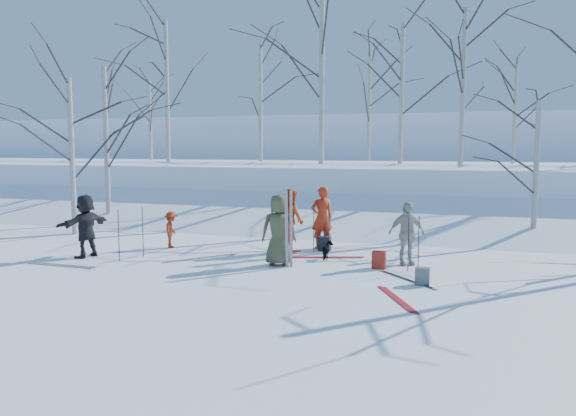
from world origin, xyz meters
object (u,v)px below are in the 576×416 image
(skier_cream_east, at_px, (406,233))
(dog, at_px, (328,251))
(skier_olive_center, at_px, (279,230))
(skier_redor_behind, at_px, (290,220))
(backpack_dark, at_px, (324,244))
(skier_red_north, at_px, (322,218))
(backpack_grey, at_px, (422,276))
(skier_grey_west, at_px, (86,226))
(skier_red_seated, at_px, (171,230))
(backpack_red, at_px, (379,260))

(skier_cream_east, xyz_separation_m, dog, (-2.01, 0.01, -0.56))
(skier_cream_east, bearing_deg, skier_olive_center, 171.05)
(skier_olive_center, relative_size, skier_redor_behind, 1.00)
(skier_redor_behind, height_order, backpack_dark, skier_redor_behind)
(skier_olive_center, relative_size, skier_red_north, 0.99)
(skier_red_north, relative_size, backpack_grey, 4.71)
(skier_grey_west, relative_size, backpack_grey, 4.41)
(skier_redor_behind, height_order, skier_red_seated, skier_redor_behind)
(backpack_dark, bearing_deg, backpack_grey, -46.88)
(backpack_dark, bearing_deg, skier_olive_center, -104.46)
(backpack_grey, bearing_deg, skier_red_seated, 162.97)
(skier_red_north, distance_m, skier_red_seated, 4.38)
(skier_olive_center, distance_m, dog, 1.57)
(skier_grey_west, height_order, dog, skier_grey_west)
(skier_red_north, bearing_deg, backpack_grey, 97.43)
(skier_grey_west, bearing_deg, skier_cream_east, 115.23)
(skier_olive_center, distance_m, skier_redor_behind, 1.88)
(skier_red_north, xyz_separation_m, skier_cream_east, (2.57, -1.52, -0.10))
(skier_red_seated, bearing_deg, skier_cream_east, -109.70)
(skier_red_seated, bearing_deg, backpack_grey, -124.52)
(skier_red_north, xyz_separation_m, skier_redor_behind, (-0.72, -0.71, -0.01))
(dog, bearing_deg, skier_red_seated, -12.21)
(skier_red_seated, xyz_separation_m, backpack_dark, (4.35, 0.94, -0.33))
(backpack_red, height_order, backpack_dark, backpack_red)
(backpack_grey, distance_m, backpack_dark, 4.36)
(skier_red_north, xyz_separation_m, backpack_red, (2.00, -2.17, -0.68))
(dog, bearing_deg, skier_red_north, -78.87)
(skier_red_seated, bearing_deg, skier_olive_center, -126.53)
(skier_red_north, distance_m, dog, 1.74)
(skier_redor_behind, relative_size, backpack_dark, 4.40)
(skier_redor_behind, xyz_separation_m, backpack_grey, (3.87, -2.79, -0.69))
(skier_cream_east, height_order, backpack_red, skier_cream_east)
(skier_olive_center, height_order, backpack_red, skier_olive_center)
(skier_redor_behind, xyz_separation_m, skier_cream_east, (3.29, -0.81, -0.09))
(skier_red_seated, distance_m, dog, 4.76)
(skier_olive_center, height_order, skier_red_seated, skier_olive_center)
(skier_red_north, distance_m, backpack_grey, 4.76)
(skier_cream_east, distance_m, dog, 2.08)
(skier_olive_center, xyz_separation_m, backpack_red, (2.42, 0.39, -0.67))
(skier_redor_behind, bearing_deg, backpack_grey, -176.15)
(skier_olive_center, bearing_deg, dog, -149.53)
(skier_olive_center, height_order, skier_cream_east, skier_olive_center)
(skier_olive_center, bearing_deg, skier_red_seated, -35.83)
(skier_red_north, xyz_separation_m, backpack_grey, (3.14, -3.50, -0.70))
(skier_redor_behind, xyz_separation_m, skier_red_seated, (-3.46, -0.55, -0.35))
(skier_red_seated, height_order, skier_grey_west, skier_grey_west)
(skier_olive_center, distance_m, skier_red_seated, 4.00)
(backpack_red, xyz_separation_m, backpack_grey, (1.14, -1.34, -0.02))
(skier_redor_behind, bearing_deg, skier_red_seated, 48.72)
(skier_red_north, relative_size, skier_cream_east, 1.13)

